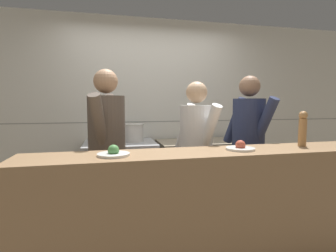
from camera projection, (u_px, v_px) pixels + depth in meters
wall_back_tiled at (152, 111)px, 3.78m from camera, size 8.00×0.06×2.60m
oven_range at (121, 178)px, 3.36m from camera, size 0.90×0.71×0.92m
prep_counter at (205, 173)px, 3.61m from camera, size 1.28×0.65×0.90m
pass_counter at (215, 215)px, 2.11m from camera, size 2.98×0.45×1.04m
stock_pot at (103, 135)px, 3.21m from camera, size 0.25×0.25×0.21m
sauce_pot at (134, 132)px, 3.38m from camera, size 0.26×0.26×0.23m
chefs_knife at (187, 143)px, 3.35m from camera, size 0.37×0.19×0.02m
plated_dish_main at (114, 153)px, 1.87m from camera, size 0.23×0.23×0.08m
plated_dish_appetiser at (240, 147)px, 2.10m from camera, size 0.23×0.23×0.08m
pepper_mill at (303, 128)px, 2.27m from camera, size 0.07×0.07×0.31m
chef_head_cook at (107, 149)px, 2.54m from camera, size 0.44×0.75×1.74m
chef_sous at (196, 153)px, 2.69m from camera, size 0.42×0.70×1.63m
chef_line at (248, 145)px, 2.91m from camera, size 0.44×0.74×1.71m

